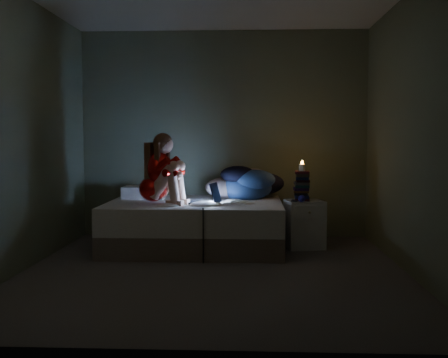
# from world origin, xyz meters

# --- Properties ---
(floor) EXTENTS (3.60, 3.80, 0.02)m
(floor) POSITION_xyz_m (0.00, 0.00, -0.01)
(floor) COLOR #47403E
(floor) RESTS_ON ground
(wall_back) EXTENTS (3.60, 0.02, 2.60)m
(wall_back) POSITION_xyz_m (0.00, 1.91, 1.30)
(wall_back) COLOR #60674C
(wall_back) RESTS_ON ground
(wall_front) EXTENTS (3.60, 0.02, 2.60)m
(wall_front) POSITION_xyz_m (0.00, -1.91, 1.30)
(wall_front) COLOR #60674C
(wall_front) RESTS_ON ground
(wall_left) EXTENTS (0.02, 3.80, 2.60)m
(wall_left) POSITION_xyz_m (-1.81, 0.00, 1.30)
(wall_left) COLOR #60674C
(wall_left) RESTS_ON ground
(wall_right) EXTENTS (0.02, 3.80, 2.60)m
(wall_right) POSITION_xyz_m (1.81, 0.00, 1.30)
(wall_right) COLOR #60674C
(wall_right) RESTS_ON ground
(bed) EXTENTS (1.95, 1.46, 0.54)m
(bed) POSITION_xyz_m (-0.28, 1.10, 0.27)
(bed) COLOR #BCB8AF
(bed) RESTS_ON ground
(pillow) EXTENTS (0.48, 0.34, 0.14)m
(pillow) POSITION_xyz_m (-0.93, 1.43, 0.61)
(pillow) COLOR silver
(pillow) RESTS_ON bed
(woman) EXTENTS (0.56, 0.45, 0.78)m
(woman) POSITION_xyz_m (-0.72, 0.87, 0.92)
(woman) COLOR #870200
(woman) RESTS_ON bed
(laptop) EXTENTS (0.39, 0.32, 0.24)m
(laptop) POSITION_xyz_m (-0.18, 0.90, 0.66)
(laptop) COLOR black
(laptop) RESTS_ON bed
(clothes_pile) EXTENTS (0.84, 0.76, 0.41)m
(clothes_pile) POSITION_xyz_m (0.28, 1.43, 0.74)
(clothes_pile) COLOR navy
(clothes_pile) RESTS_ON bed
(nightstand) EXTENTS (0.47, 0.43, 0.54)m
(nightstand) POSITION_xyz_m (0.96, 1.19, 0.27)
(nightstand) COLOR silver
(nightstand) RESTS_ON ground
(book_stack) EXTENTS (0.19, 0.25, 0.31)m
(book_stack) POSITION_xyz_m (0.93, 1.20, 0.70)
(book_stack) COLOR black
(book_stack) RESTS_ON nightstand
(candle) EXTENTS (0.07, 0.07, 0.08)m
(candle) POSITION_xyz_m (0.93, 1.20, 0.90)
(candle) COLOR beige
(candle) RESTS_ON book_stack
(phone) EXTENTS (0.12, 0.16, 0.01)m
(phone) POSITION_xyz_m (0.83, 1.13, 0.55)
(phone) COLOR black
(phone) RESTS_ON nightstand
(blue_orb) EXTENTS (0.08, 0.08, 0.08)m
(blue_orb) POSITION_xyz_m (0.88, 1.03, 0.58)
(blue_orb) COLOR navy
(blue_orb) RESTS_ON nightstand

